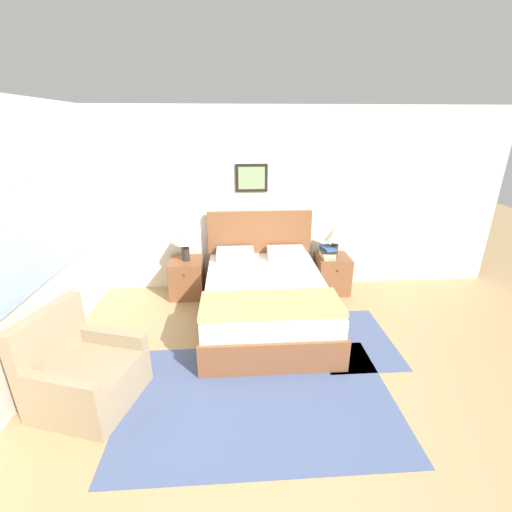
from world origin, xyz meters
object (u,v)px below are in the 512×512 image
Objects in this scene: bed at (265,298)px; table_lamp_by_door at (336,235)px; table_lamp_near_window at (184,238)px; nightstand_near_window at (187,278)px; armchair at (83,374)px; nightstand_by_door at (332,274)px.

bed is 4.32× the size of table_lamp_by_door.
nightstand_near_window is at bearing 161.98° from table_lamp_near_window.
armchair is 2.04× the size of table_lamp_by_door.
bed reaches higher than nightstand_near_window.
table_lamp_by_door is at bearing -0.07° from nightstand_near_window.
bed is at bearing -144.30° from nightstand_by_door.
nightstand_near_window and nightstand_by_door have the same top height.
bed is 3.72× the size of nightstand_by_door.
bed is 2.12× the size of armchair.
bed is 2.14m from armchair.
nightstand_near_window is at bearing 144.30° from bed.
nightstand_near_window is (0.67, 2.02, -0.01)m from armchair.
table_lamp_by_door reaches higher than armchair.
armchair reaches higher than nightstand_near_window.
bed reaches higher than table_lamp_near_window.
nightstand_by_door is 1.16× the size of table_lamp_by_door.
table_lamp_near_window is (0.01, -0.00, 0.61)m from nightstand_near_window.
nightstand_near_window is (-1.07, 0.77, -0.04)m from bed.
nightstand_near_window is 2.22m from table_lamp_by_door.
armchair is 2.12m from nightstand_near_window.
armchair is at bearing -108.51° from table_lamp_near_window.
armchair reaches higher than nightstand_by_door.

